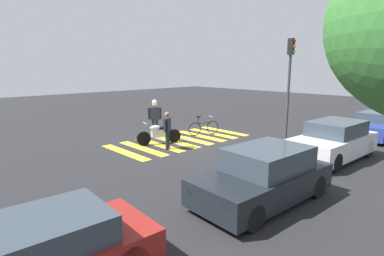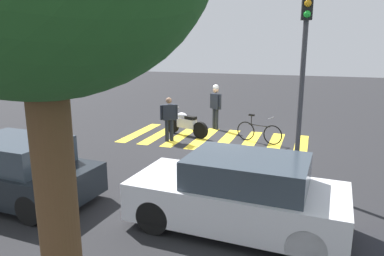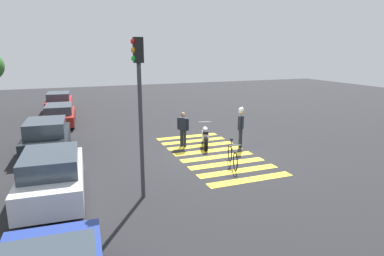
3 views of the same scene
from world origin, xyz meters
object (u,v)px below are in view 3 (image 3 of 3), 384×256
(police_motorcycle, at_px, (205,137))
(officer_by_motorcycle, at_px, (183,127))
(traffic_light_pole, at_px, (139,95))
(car_black_suv, at_px, (47,137))
(car_red_convertible, at_px, (59,102))
(officer_on_foot, at_px, (241,124))
(car_maroon_wagon, at_px, (60,115))
(car_white_van, at_px, (52,176))
(leaning_bicycle, at_px, (232,156))

(police_motorcycle, relative_size, officer_by_motorcycle, 1.23)
(officer_by_motorcycle, bearing_deg, traffic_light_pole, 147.29)
(traffic_light_pole, bearing_deg, police_motorcycle, -42.36)
(car_black_suv, bearing_deg, car_red_convertible, -2.64)
(officer_on_foot, bearing_deg, car_maroon_wagon, 43.16)
(car_white_van, bearing_deg, car_red_convertible, -0.69)
(car_red_convertible, bearing_deg, car_white_van, 179.31)
(police_motorcycle, xyz_separation_m, car_white_van, (-3.43, 6.52, 0.24))
(officer_by_motorcycle, distance_m, car_maroon_wagon, 8.89)
(car_black_suv, distance_m, car_red_convertible, 10.89)
(officer_on_foot, bearing_deg, officer_by_motorcycle, 65.16)
(leaning_bicycle, distance_m, officer_by_motorcycle, 3.32)
(car_white_van, height_order, car_maroon_wagon, car_white_van)
(police_motorcycle, relative_size, officer_on_foot, 1.06)
(car_black_suv, distance_m, car_maroon_wagon, 5.67)
(car_red_convertible, height_order, traffic_light_pole, traffic_light_pole)
(car_maroon_wagon, bearing_deg, traffic_light_pole, -168.84)
(police_motorcycle, relative_size, car_black_suv, 0.49)
(car_maroon_wagon, relative_size, traffic_light_pole, 0.91)
(leaning_bicycle, xyz_separation_m, car_red_convertible, (15.49, 6.24, 0.25))
(police_motorcycle, xyz_separation_m, officer_by_motorcycle, (0.30, 0.99, 0.46))
(car_white_van, height_order, car_red_convertible, car_white_van)
(officer_by_motorcycle, bearing_deg, officer_on_foot, -114.84)
(car_white_van, height_order, car_black_suv, car_white_van)
(leaning_bicycle, xyz_separation_m, traffic_light_pole, (-1.51, 3.89, 2.76))
(car_white_van, xyz_separation_m, traffic_light_pole, (-0.94, -2.54, 2.45))
(leaning_bicycle, distance_m, car_black_suv, 8.18)
(car_maroon_wagon, bearing_deg, police_motorcycle, -139.61)
(police_motorcycle, xyz_separation_m, traffic_light_pole, (-4.37, 3.98, 2.69))
(leaning_bicycle, height_order, officer_on_foot, officer_on_foot)
(traffic_light_pole, bearing_deg, car_red_convertible, 7.85)
(car_white_van, bearing_deg, police_motorcycle, -62.25)
(leaning_bicycle, relative_size, car_maroon_wagon, 0.40)
(police_motorcycle, height_order, officer_on_foot, officer_on_foot)
(car_white_van, distance_m, traffic_light_pole, 3.65)
(car_white_van, bearing_deg, traffic_light_pole, -110.24)
(officer_on_foot, xyz_separation_m, traffic_light_pole, (-3.56, 5.39, 2.04))
(police_motorcycle, bearing_deg, car_maroon_wagon, 40.39)
(traffic_light_pole, bearing_deg, officer_on_foot, -56.56)
(car_white_van, distance_m, car_maroon_wagon, 10.84)
(police_motorcycle, relative_size, leaning_bicycle, 1.17)
(officer_on_foot, distance_m, car_maroon_wagon, 11.28)
(leaning_bicycle, bearing_deg, officer_by_motorcycle, 15.88)
(car_black_suv, bearing_deg, traffic_light_pole, -155.09)
(police_motorcycle, relative_size, car_red_convertible, 0.48)
(officer_by_motorcycle, bearing_deg, leaning_bicycle, -164.12)
(leaning_bicycle, bearing_deg, car_white_van, 95.12)
(officer_on_foot, height_order, traffic_light_pole, traffic_light_pole)
(car_maroon_wagon, xyz_separation_m, car_red_convertible, (5.23, 0.02, 0.04))
(officer_by_motorcycle, distance_m, car_red_convertible, 13.45)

